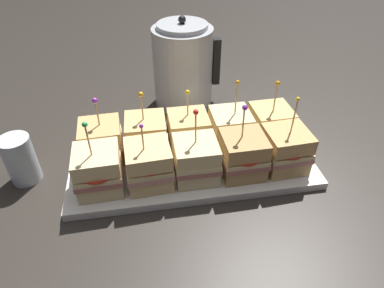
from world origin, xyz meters
name	(u,v)px	position (x,y,z in m)	size (l,w,h in m)	color
ground_plane	(192,167)	(0.00, 0.00, 0.00)	(6.00, 6.00, 0.00)	#2D2823
serving_platter	(192,164)	(0.00, 0.00, 0.01)	(0.54, 0.24, 0.02)	white
sandwich_front_far_left	(98,171)	(-0.20, -0.05, 0.06)	(0.10, 0.10, 0.17)	beige
sandwich_front_left	(149,165)	(-0.10, -0.05, 0.06)	(0.10, 0.10, 0.15)	#DBB77A
sandwich_front_center	(196,160)	(0.00, -0.05, 0.06)	(0.09, 0.09, 0.16)	beige
sandwich_front_right	(243,155)	(0.10, -0.05, 0.06)	(0.09, 0.09, 0.17)	tan
sandwich_front_far_right	(285,150)	(0.19, -0.05, 0.06)	(0.10, 0.10, 0.17)	tan
sandwich_back_far_left	(102,142)	(-0.20, 0.05, 0.06)	(0.10, 0.10, 0.15)	tan
sandwich_back_left	(146,137)	(-0.10, 0.05, 0.06)	(0.09, 0.09, 0.16)	tan
sandwich_back_center	(188,132)	(0.00, 0.05, 0.06)	(0.09, 0.09, 0.15)	tan
sandwich_back_right	(230,129)	(0.10, 0.05, 0.06)	(0.09, 0.09, 0.17)	beige
sandwich_back_far_right	(270,125)	(0.20, 0.05, 0.06)	(0.10, 0.10, 0.16)	tan
kettle_steel	(183,66)	(0.02, 0.29, 0.11)	(0.19, 0.16, 0.25)	#B7BABF
drinking_glass	(20,160)	(-0.36, 0.02, 0.05)	(0.06, 0.06, 0.11)	silver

